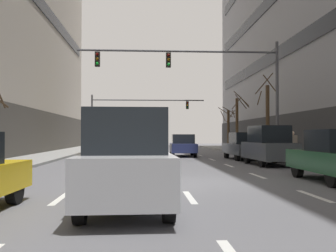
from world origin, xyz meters
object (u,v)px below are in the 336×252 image
(car_driving_2, at_px, (137,143))
(traffic_signal_1, at_px, (131,110))
(traffic_signal_0, at_px, (208,74))
(street_tree_1, at_px, (228,128))
(street_tree_2, at_px, (267,118))
(car_driving_3, at_px, (126,160))
(taxi_driving_5, at_px, (140,141))
(car_parked_3, at_px, (245,146))
(street_tree_0, at_px, (237,122))
(taxi_driving_0, at_px, (104,140))
(car_parked_2, at_px, (269,146))
(car_driving_1, at_px, (183,146))
(pedestrian_1, at_px, (293,144))

(car_driving_2, distance_m, traffic_signal_1, 16.54)
(traffic_signal_0, xyz_separation_m, street_tree_1, (4.93, 17.52, -2.75))
(street_tree_2, bearing_deg, car_driving_3, -115.15)
(taxi_driving_5, distance_m, car_parked_3, 12.53)
(street_tree_0, bearing_deg, traffic_signal_0, -109.89)
(car_driving_2, height_order, traffic_signal_0, traffic_signal_0)
(taxi_driving_5, xyz_separation_m, street_tree_2, (8.99, -7.94, 1.69))
(taxi_driving_5, height_order, traffic_signal_1, traffic_signal_1)
(taxi_driving_0, bearing_deg, street_tree_1, 27.60)
(taxi_driving_0, relative_size, street_tree_1, 1.08)
(car_parked_3, bearing_deg, car_driving_3, -112.05)
(taxi_driving_5, bearing_deg, street_tree_2, -41.46)
(taxi_driving_0, height_order, car_parked_2, taxi_driving_0)
(car_driving_2, relative_size, car_driving_3, 1.02)
(car_parked_3, height_order, traffic_signal_0, traffic_signal_0)
(traffic_signal_0, height_order, street_tree_2, traffic_signal_0)
(street_tree_1, bearing_deg, street_tree_2, -89.99)
(taxi_driving_0, height_order, car_driving_2, taxi_driving_0)
(traffic_signal_0, bearing_deg, car_driving_1, 98.94)
(car_parked_2, distance_m, car_parked_3, 4.83)
(taxi_driving_0, xyz_separation_m, car_driving_1, (6.23, -5.41, -0.32))
(taxi_driving_5, bearing_deg, car_driving_3, -89.99)
(car_driving_1, xyz_separation_m, street_tree_2, (5.84, -1.21, 1.97))
(traffic_signal_0, bearing_deg, traffic_signal_1, 104.67)
(taxi_driving_0, bearing_deg, street_tree_0, 11.74)
(car_driving_2, height_order, street_tree_1, street_tree_1)
(taxi_driving_0, relative_size, car_parked_2, 1.11)
(car_parked_2, bearing_deg, street_tree_0, 81.97)
(taxi_driving_0, bearing_deg, street_tree_2, -28.74)
(car_parked_2, bearing_deg, car_driving_2, 136.96)
(car_driving_3, bearing_deg, pedestrian_1, 56.85)
(taxi_driving_0, relative_size, car_driving_1, 1.08)
(car_parked_3, bearing_deg, traffic_signal_0, -143.59)
(car_driving_2, distance_m, car_parked_3, 6.94)
(taxi_driving_5, height_order, street_tree_0, street_tree_0)
(traffic_signal_1, height_order, pedestrian_1, traffic_signal_1)
(car_driving_3, height_order, car_parked_2, car_driving_3)
(car_parked_2, xyz_separation_m, traffic_signal_0, (-2.62, 2.89, 4.07))
(car_driving_1, bearing_deg, traffic_signal_1, 106.99)
(taxi_driving_5, xyz_separation_m, car_parked_3, (6.69, -10.59, -0.22))
(car_driving_3, relative_size, pedestrian_1, 2.63)
(street_tree_1, bearing_deg, car_driving_3, -105.65)
(car_driving_1, height_order, street_tree_0, street_tree_0)
(traffic_signal_0, bearing_deg, pedestrian_1, -22.34)
(traffic_signal_1, relative_size, street_tree_0, 2.22)
(car_driving_1, distance_m, car_driving_2, 4.02)
(traffic_signal_1, bearing_deg, street_tree_0, -30.33)
(taxi_driving_0, bearing_deg, car_driving_2, -68.94)
(car_driving_3, bearing_deg, traffic_signal_0, 74.42)
(taxi_driving_0, height_order, street_tree_1, street_tree_1)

